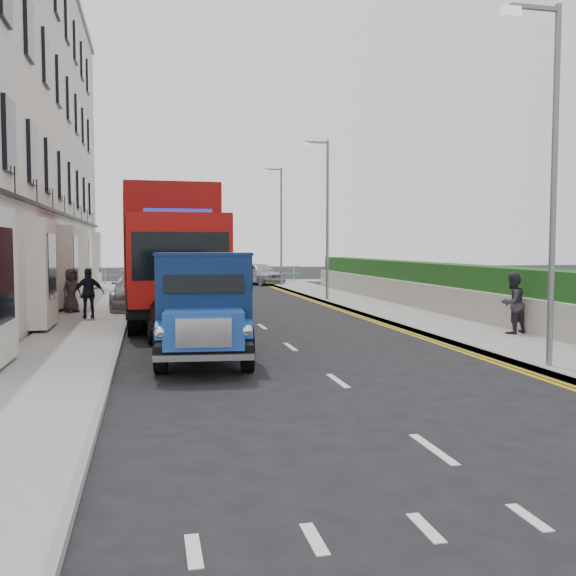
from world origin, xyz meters
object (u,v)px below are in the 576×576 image
object	(u,v)px
lamp_near	(549,165)
lamp_far	(279,219)
lamp_mid	(325,210)
red_lorry	(169,250)
parked_car_front	(177,308)
bedford_lorry	(205,314)

from	to	relation	value
lamp_near	lamp_far	distance (m)	26.00
lamp_mid	red_lorry	xyz separation A→B (m)	(-6.85, -5.64, -1.67)
lamp_mid	lamp_far	distance (m)	10.00
lamp_far	parked_car_front	world-z (taller)	lamp_far
bedford_lorry	parked_car_front	world-z (taller)	bedford_lorry
lamp_near	red_lorry	bearing A→B (deg)	123.49
lamp_mid	parked_car_front	size ratio (longest dim) A/B	1.56
lamp_mid	red_lorry	bearing A→B (deg)	-140.55
lamp_mid	bedford_lorry	bearing A→B (deg)	-114.69
lamp_near	red_lorry	world-z (taller)	lamp_near
lamp_mid	red_lorry	size ratio (longest dim) A/B	0.83
lamp_near	bedford_lorry	size ratio (longest dim) A/B	1.41
lamp_mid	red_lorry	world-z (taller)	lamp_mid
lamp_far	parked_car_front	bearing A→B (deg)	-109.31
lamp_far	lamp_near	bearing A→B (deg)	-90.00
red_lorry	bedford_lorry	bearing A→B (deg)	-89.19
lamp_near	bedford_lorry	distance (m)	7.35
lamp_far	parked_car_front	size ratio (longest dim) A/B	1.56
lamp_mid	parked_car_front	xyz separation A→B (m)	(-6.78, -9.35, -3.23)
lamp_mid	parked_car_front	world-z (taller)	lamp_mid
lamp_near	parked_car_front	bearing A→B (deg)	135.53
lamp_near	lamp_mid	world-z (taller)	same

